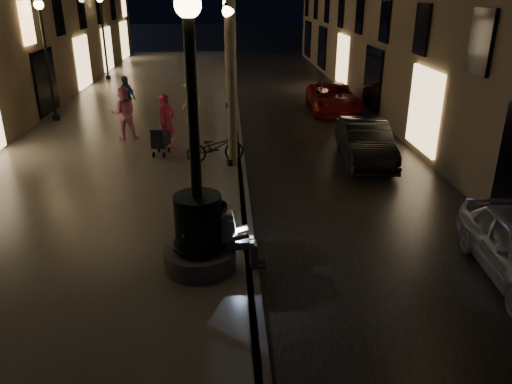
{
  "coord_description": "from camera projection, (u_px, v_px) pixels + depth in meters",
  "views": [
    {
      "loc": [
        -0.43,
        -6.51,
        5.26
      ],
      "look_at": [
        0.15,
        3.0,
        1.34
      ],
      "focal_mm": 35.0,
      "sensor_mm": 36.0,
      "label": 1
    }
  ],
  "objects": [
    {
      "name": "car_second",
      "position": [
        365.0,
        142.0,
        16.01
      ],
      "size": [
        1.67,
        4.08,
        1.32
      ],
      "primitive_type": "imported",
      "rotation": [
        0.0,
        0.0,
        -0.07
      ],
      "color": "black",
      "rests_on": "ground"
    },
    {
      "name": "promenade",
      "position": [
        144.0,
        116.0,
        21.62
      ],
      "size": [
        8.0,
        45.0,
        0.2
      ],
      "primitive_type": "cube",
      "color": "slate",
      "rests_on": "ground"
    },
    {
      "name": "seated_man_laptop",
      "position": [
        231.0,
        232.0,
        9.5
      ],
      "size": [
        1.03,
        0.35,
        1.4
      ],
      "color": "tan",
      "rests_on": "promenade"
    },
    {
      "name": "bicycle",
      "position": [
        215.0,
        147.0,
        15.43
      ],
      "size": [
        1.88,
        0.93,
        0.94
      ],
      "primitive_type": "imported",
      "rotation": [
        0.0,
        0.0,
        1.75
      ],
      "color": "black",
      "rests_on": "promenade"
    },
    {
      "name": "pedestrian_white",
      "position": [
        191.0,
        100.0,
        20.27
      ],
      "size": [
        1.11,
        1.2,
        1.62
      ],
      "primitive_type": "imported",
      "rotation": [
        0.0,
        0.0,
        4.07
      ],
      "color": "white",
      "rests_on": "promenade"
    },
    {
      "name": "lamp_curb_d",
      "position": [
        226.0,
        17.0,
        36.32
      ],
      "size": [
        0.36,
        0.36,
        4.81
      ],
      "color": "black",
      "rests_on": "promenade"
    },
    {
      "name": "cobble_lane",
      "position": [
        304.0,
        115.0,
        22.04
      ],
      "size": [
        6.0,
        45.0,
        0.02
      ],
      "primitive_type": "cube",
      "color": "black",
      "rests_on": "ground"
    },
    {
      "name": "ground",
      "position": [
        236.0,
        117.0,
        21.88
      ],
      "size": [
        120.0,
        120.0,
        0.0
      ],
      "primitive_type": "plane",
      "color": "black",
      "rests_on": "ground"
    },
    {
      "name": "lamp_left_c",
      "position": [
        103.0,
        25.0,
        28.54
      ],
      "size": [
        0.36,
        0.36,
        4.81
      ],
      "color": "black",
      "rests_on": "promenade"
    },
    {
      "name": "car_third",
      "position": [
        333.0,
        98.0,
        22.54
      ],
      "size": [
        2.24,
        4.54,
        1.24
      ],
      "primitive_type": "imported",
      "rotation": [
        0.0,
        0.0,
        -0.04
      ],
      "color": "maroon",
      "rests_on": "ground"
    },
    {
      "name": "lamp_curb_b",
      "position": [
        228.0,
        38.0,
        21.55
      ],
      "size": [
        0.36,
        0.36,
        4.81
      ],
      "color": "black",
      "rests_on": "promenade"
    },
    {
      "name": "pedestrian_red",
      "position": [
        167.0,
        122.0,
        16.53
      ],
      "size": [
        0.76,
        0.8,
        1.84
      ],
      "primitive_type": "imported",
      "rotation": [
        0.0,
        0.0,
        0.91
      ],
      "color": "#CD2950",
      "rests_on": "promenade"
    },
    {
      "name": "curb_strip",
      "position": [
        236.0,
        114.0,
        21.84
      ],
      "size": [
        0.25,
        45.0,
        0.2
      ],
      "primitive_type": "cube",
      "color": "#59595B",
      "rests_on": "ground"
    },
    {
      "name": "pedestrian_pink",
      "position": [
        124.0,
        113.0,
        17.64
      ],
      "size": [
        1.03,
        0.88,
        1.86
      ],
      "primitive_type": "imported",
      "rotation": [
        0.0,
        0.0,
        3.35
      ],
      "color": "pink",
      "rests_on": "promenade"
    },
    {
      "name": "stroller",
      "position": [
        160.0,
        140.0,
        16.02
      ],
      "size": [
        0.55,
        1.02,
        1.03
      ],
      "rotation": [
        0.0,
        0.0,
        -0.18
      ],
      "color": "black",
      "rests_on": "promenade"
    },
    {
      "name": "lamp_left_b",
      "position": [
        45.0,
        44.0,
        19.31
      ],
      "size": [
        0.36,
        0.36,
        4.81
      ],
      "color": "black",
      "rests_on": "promenade"
    },
    {
      "name": "pedestrian_blue",
      "position": [
        126.0,
        97.0,
        20.5
      ],
      "size": [
        1.05,
        0.99,
        1.75
      ],
      "primitive_type": "imported",
      "rotation": [
        0.0,
        0.0,
        5.57
      ],
      "color": "#26558C",
      "rests_on": "promenade"
    },
    {
      "name": "lamp_curb_a",
      "position": [
        230.0,
        64.0,
        14.17
      ],
      "size": [
        0.36,
        0.36,
        4.81
      ],
      "color": "black",
      "rests_on": "promenade"
    },
    {
      "name": "fountain_lamppost",
      "position": [
        198.0,
        220.0,
        9.36
      ],
      "size": [
        1.4,
        1.4,
        5.21
      ],
      "color": "#59595B",
      "rests_on": "promenade"
    },
    {
      "name": "lamp_curb_c",
      "position": [
        227.0,
        25.0,
        28.94
      ],
      "size": [
        0.36,
        0.36,
        4.81
      ],
      "color": "black",
      "rests_on": "promenade"
    }
  ]
}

